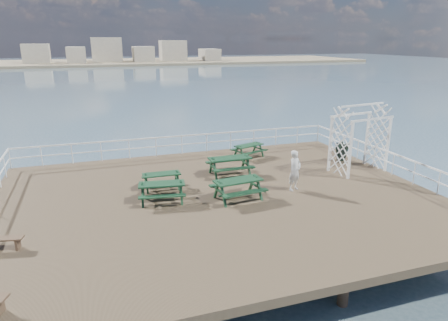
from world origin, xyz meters
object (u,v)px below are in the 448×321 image
picnic_table_b (230,162)px  picnic_table_c (249,148)px  picnic_table_d (162,188)px  person (295,171)px  picnic_table_e (238,185)px  trellis_arbor (359,142)px  picnic_table_a (162,177)px

picnic_table_b → picnic_table_c: bearing=51.7°
picnic_table_d → person: 5.71m
picnic_table_d → picnic_table_e: size_ratio=0.96×
trellis_arbor → person: 4.48m
picnic_table_e → trellis_arbor: (6.90, 1.56, 0.88)m
picnic_table_a → picnic_table_e: picnic_table_e is taller
person → picnic_table_c: bearing=66.8°
trellis_arbor → picnic_table_a: bearing=167.1°
picnic_table_d → picnic_table_e: picnic_table_e is taller
picnic_table_e → trellis_arbor: size_ratio=0.64×
picnic_table_b → picnic_table_c: size_ratio=1.02×
picnic_table_a → picnic_table_e: bearing=-37.5°
picnic_table_c → trellis_arbor: 5.87m
picnic_table_a → trellis_arbor: trellis_arbor is taller
picnic_table_c → picnic_table_e: 6.16m
picnic_table_b → person: (1.99, -2.82, 0.26)m
picnic_table_a → picnic_table_b: 3.55m
picnic_table_b → picnic_table_e: size_ratio=0.95×
picnic_table_b → picnic_table_d: size_ratio=0.99×
picnic_table_e → picnic_table_d: bearing=159.5°
picnic_table_b → trellis_arbor: 6.44m
picnic_table_b → picnic_table_c: (2.00, 2.52, -0.11)m
picnic_table_e → picnic_table_c: bearing=57.2°
picnic_table_a → person: (5.44, -2.00, 0.38)m
picnic_table_c → person: person is taller
picnic_table_b → person: size_ratio=1.14×
picnic_table_c → picnic_table_e: size_ratio=0.93×
trellis_arbor → person: size_ratio=1.89×
picnic_table_b → picnic_table_d: bearing=-148.1°
picnic_table_b → picnic_table_a: bearing=-166.5°
trellis_arbor → picnic_table_b: bearing=157.7°
picnic_table_b → picnic_table_c: picnic_table_b is taller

